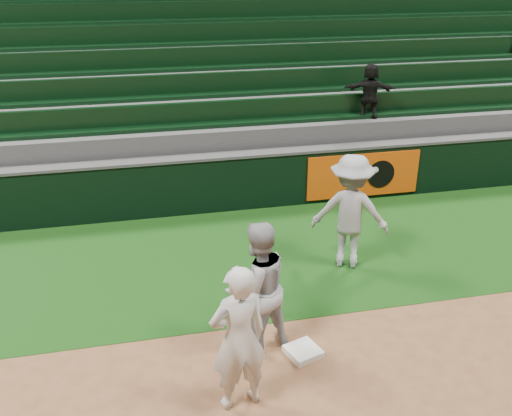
{
  "coord_description": "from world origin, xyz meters",
  "views": [
    {
      "loc": [
        -1.88,
        -6.02,
        5.19
      ],
      "look_at": [
        -0.05,
        2.3,
        1.3
      ],
      "focal_mm": 40.0,
      "sensor_mm": 36.0,
      "label": 1
    }
  ],
  "objects_px": {
    "first_baseman": "(238,339)",
    "baserunner": "(257,288)",
    "first_base": "(303,351)",
    "base_coach": "(350,212)"
  },
  "relations": [
    {
      "from": "first_base",
      "to": "base_coach",
      "type": "xyz_separation_m",
      "value": [
        1.49,
        2.25,
        0.99
      ]
    },
    {
      "from": "baserunner",
      "to": "first_baseman",
      "type": "bearing_deg",
      "value": 46.82
    },
    {
      "from": "baserunner",
      "to": "first_base",
      "type": "bearing_deg",
      "value": 131.3
    },
    {
      "from": "first_base",
      "to": "baserunner",
      "type": "xyz_separation_m",
      "value": [
        -0.58,
        0.33,
        0.92
      ]
    },
    {
      "from": "first_base",
      "to": "base_coach",
      "type": "relative_size",
      "value": 0.21
    },
    {
      "from": "first_base",
      "to": "baserunner",
      "type": "bearing_deg",
      "value": 150.61
    },
    {
      "from": "first_baseman",
      "to": "baserunner",
      "type": "bearing_deg",
      "value": -125.12
    },
    {
      "from": "first_base",
      "to": "baserunner",
      "type": "distance_m",
      "value": 1.14
    },
    {
      "from": "first_base",
      "to": "first_baseman",
      "type": "relative_size",
      "value": 0.22
    },
    {
      "from": "first_baseman",
      "to": "baserunner",
      "type": "relative_size",
      "value": 1.01
    }
  ]
}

